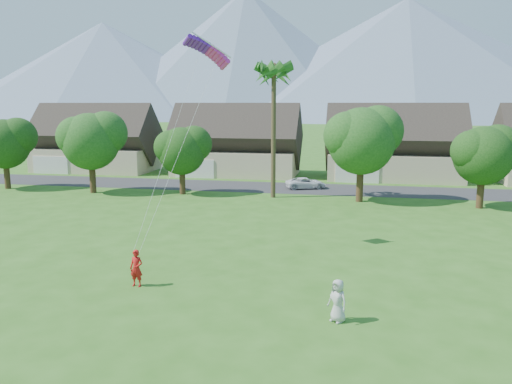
% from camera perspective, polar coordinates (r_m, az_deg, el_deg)
% --- Properties ---
extents(ground, '(500.00, 500.00, 0.00)m').
position_cam_1_polar(ground, '(20.19, -5.72, -15.68)').
color(ground, '#2D6019').
rests_on(ground, ground).
extents(street, '(90.00, 7.00, 0.01)m').
position_cam_1_polar(street, '(52.39, 5.09, 0.42)').
color(street, '#2D2D30').
rests_on(street, ground).
extents(kite_flyer, '(0.70, 0.49, 1.82)m').
position_cam_1_polar(kite_flyer, '(25.06, -13.51, -8.47)').
color(kite_flyer, red).
rests_on(kite_flyer, ground).
extents(watcher, '(1.04, 0.97, 1.78)m').
position_cam_1_polar(watcher, '(20.92, 9.31, -12.16)').
color(watcher, '#B5B6B2').
rests_on(watcher, ground).
extents(parked_car, '(4.56, 3.21, 1.16)m').
position_cam_1_polar(parked_car, '(52.25, 5.72, 1.02)').
color(parked_car, white).
rests_on(parked_car, ground).
extents(mountain_ridge, '(540.00, 240.00, 70.00)m').
position_cam_1_polar(mountain_ridge, '(278.16, 12.55, 14.03)').
color(mountain_ridge, slate).
rests_on(mountain_ridge, ground).
extents(houses_row, '(72.75, 8.19, 8.86)m').
position_cam_1_polar(houses_row, '(60.80, 6.52, 5.00)').
color(houses_row, beige).
rests_on(houses_row, ground).
extents(tree_row, '(62.27, 6.67, 8.45)m').
position_cam_1_polar(tree_row, '(45.93, 2.94, 5.23)').
color(tree_row, '#47301C').
rests_on(tree_row, ground).
extents(fan_palm, '(3.00, 3.00, 13.80)m').
position_cam_1_polar(fan_palm, '(46.57, 2.06, 13.82)').
color(fan_palm, '#4C3D26').
rests_on(fan_palm, ground).
extents(parafoil_kite, '(3.06, 1.51, 0.50)m').
position_cam_1_polar(parafoil_kite, '(30.27, -5.51, 15.92)').
color(parafoil_kite, '#6417AD').
rests_on(parafoil_kite, ground).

